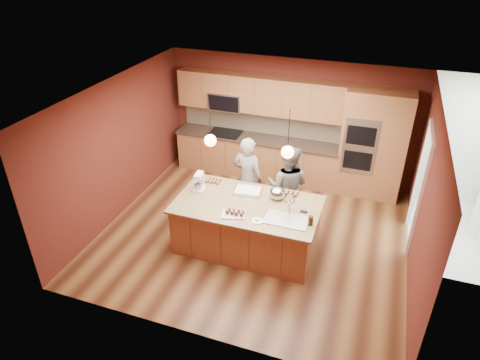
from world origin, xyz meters
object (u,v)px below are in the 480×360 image
at_px(mixing_bowl, 277,193).
at_px(person_left, 248,178).
at_px(stand_mixer, 199,183).
at_px(island, 248,225).
at_px(person_right, 288,186).

bearing_deg(mixing_bowl, person_left, 140.03).
relative_size(stand_mixer, mixing_bowl, 1.22).
distance_m(island, mixing_bowl, 0.77).
height_order(person_left, person_right, person_left).
xyz_separation_m(island, mixing_bowl, (0.42, 0.32, 0.56)).
relative_size(person_right, mixing_bowl, 5.85).
height_order(person_right, stand_mixer, person_right).
distance_m(person_left, stand_mixer, 1.06).
relative_size(person_left, person_right, 1.03).
xyz_separation_m(island, stand_mixer, (-0.97, 0.14, 0.59)).
relative_size(island, mixing_bowl, 8.88).
height_order(person_right, mixing_bowl, person_right).
relative_size(person_right, stand_mixer, 4.78).
bearing_deg(person_left, island, 118.87).
bearing_deg(island, person_right, 63.83).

